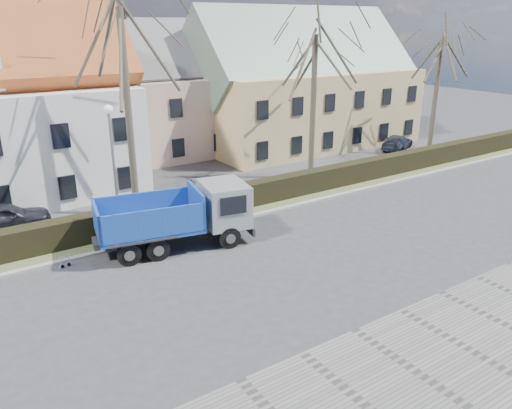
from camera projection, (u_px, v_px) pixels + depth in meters
ground at (255, 263)px, 21.21m from camera, size 120.00×120.00×0.00m
sidewalk_near at (415, 372)px, 14.53m from camera, size 80.00×5.00×0.08m
curb_far at (204, 227)px, 24.79m from camera, size 80.00×0.30×0.12m
grass_strip at (190, 218)px, 26.05m from camera, size 80.00×3.00×0.10m
hedge at (191, 208)px, 25.69m from camera, size 60.00×0.90×1.30m
building_pink at (153, 102)px, 37.59m from camera, size 10.80×8.80×8.00m
building_yellow at (303, 92)px, 41.37m from camera, size 18.80×10.80×8.50m
tree_1 at (127, 94)px, 24.67m from camera, size 9.20×9.20×12.65m
tree_2 at (314, 93)px, 31.17m from camera, size 8.00×8.00×11.00m
tree_3 at (437, 85)px, 37.49m from camera, size 7.60×7.60×10.45m
dump_truck at (169, 218)px, 22.22m from camera, size 7.48×3.91×2.85m
streetlight at (114, 168)px, 23.85m from camera, size 0.48×0.48×6.17m
cart_frame at (61, 262)px, 20.65m from camera, size 0.69×0.47×0.58m
parked_car_a at (4, 217)px, 24.24m from camera, size 4.34×2.07×1.43m
parked_car_b at (397, 142)px, 40.17m from camera, size 4.32×3.12×1.16m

